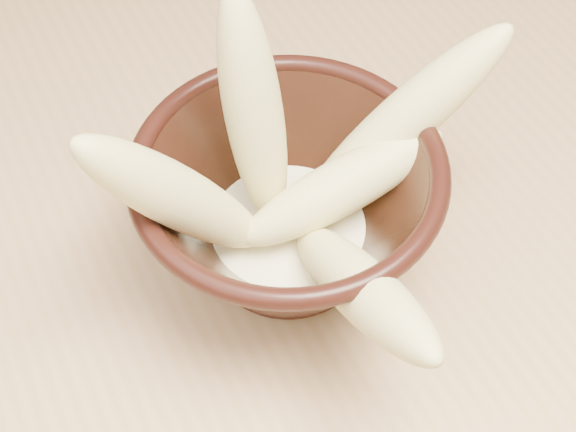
% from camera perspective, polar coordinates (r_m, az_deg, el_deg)
% --- Properties ---
extents(bowl, '(0.18, 0.18, 0.10)m').
position_cam_1_polar(bowl, '(0.48, 0.00, 0.62)').
color(bowl, black).
rests_on(bowl, table).
extents(milk_puddle, '(0.10, 0.10, 0.01)m').
position_cam_1_polar(milk_puddle, '(0.50, 0.00, -1.10)').
color(milk_puddle, '#FFF6CD').
rests_on(milk_puddle, bowl).
extents(banana_upright, '(0.04, 0.08, 0.16)m').
position_cam_1_polar(banana_upright, '(0.45, -2.45, 7.33)').
color(banana_upright, '#F2E68F').
rests_on(banana_upright, bowl).
extents(banana_left, '(0.12, 0.04, 0.15)m').
position_cam_1_polar(banana_left, '(0.43, -7.81, 1.32)').
color(banana_left, '#F2E68F').
rests_on(banana_left, bowl).
extents(banana_right, '(0.15, 0.04, 0.13)m').
position_cam_1_polar(banana_right, '(0.48, 8.17, 6.66)').
color(banana_right, '#F2E68F').
rests_on(banana_right, bowl).
extents(banana_across, '(0.14, 0.03, 0.06)m').
position_cam_1_polar(banana_across, '(0.47, 3.93, 2.14)').
color(banana_across, '#F2E68F').
rests_on(banana_across, bowl).
extents(banana_front, '(0.04, 0.16, 0.10)m').
position_cam_1_polar(banana_front, '(0.43, 5.16, -5.09)').
color(banana_front, '#F2E68F').
rests_on(banana_front, bowl).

